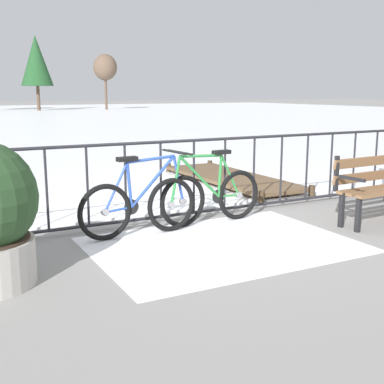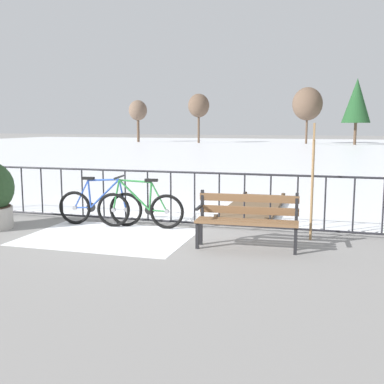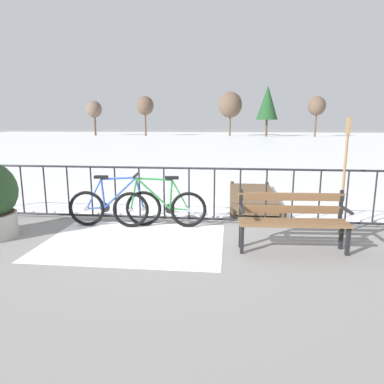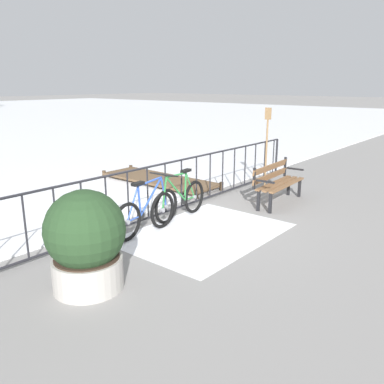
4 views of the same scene
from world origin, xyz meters
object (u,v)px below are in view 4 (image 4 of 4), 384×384
at_px(bicycle_near_railing, 179,201).
at_px(bicycle_second, 148,212).
at_px(planter_with_shrub, 86,241).
at_px(park_bench, 277,180).
at_px(oar_upright, 267,143).

xyz_separation_m(bicycle_near_railing, bicycle_second, (-0.84, -0.00, 0.00)).
relative_size(bicycle_second, planter_with_shrub, 1.32).
distance_m(bicycle_near_railing, park_bench, 2.37).
height_order(bicycle_second, planter_with_shrub, planter_with_shrub).
relative_size(bicycle_near_railing, bicycle_second, 1.00).
xyz_separation_m(bicycle_second, oar_upright, (4.00, -0.05, 0.77)).
distance_m(bicycle_near_railing, bicycle_second, 0.84).
height_order(bicycle_second, park_bench, bicycle_second).
bearing_deg(bicycle_second, park_bench, -15.96).
height_order(bicycle_near_railing, planter_with_shrub, planter_with_shrub).
bearing_deg(bicycle_near_railing, park_bench, -21.66).
height_order(park_bench, oar_upright, oar_upright).
bearing_deg(bicycle_near_railing, bicycle_second, -179.72).
relative_size(bicycle_second, park_bench, 1.05).
bearing_deg(planter_with_shrub, park_bench, -0.11).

